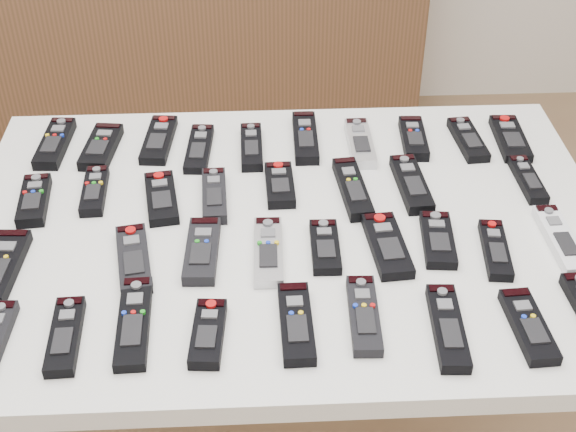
{
  "coord_description": "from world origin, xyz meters",
  "views": [
    {
      "loc": [
        0.02,
        -1.12,
        1.73
      ],
      "look_at": [
        0.08,
        0.1,
        0.8
      ],
      "focal_mm": 50.0,
      "sensor_mm": 36.0,
      "label": 1
    }
  ],
  "objects_px": {
    "remote_5": "(305,138)",
    "remote_33": "(448,327)",
    "remote_1": "(101,147)",
    "remote_32": "(364,315)",
    "remote_34": "(529,326)",
    "sideboard": "(192,29)",
    "remote_19": "(134,259)",
    "remote_24": "(438,240)",
    "remote_8": "(468,140)",
    "remote_18": "(1,267)",
    "remote_14": "(280,185)",
    "remote_22": "(325,247)",
    "remote_16": "(411,184)",
    "remote_28": "(65,336)",
    "table": "(288,247)",
    "remote_21": "(268,251)",
    "remote_10": "(34,200)",
    "remote_7": "(414,138)",
    "remote_25": "(495,250)",
    "remote_30": "(208,333)",
    "remote_2": "(159,140)",
    "remote_4": "(252,147)",
    "remote_20": "(202,251)",
    "remote_0": "(55,143)",
    "remote_31": "(296,323)",
    "remote_3": "(199,149)",
    "remote_23": "(387,245)",
    "remote_26": "(560,239)",
    "remote_6": "(360,143)",
    "remote_13": "(214,196)",
    "remote_17": "(528,180)",
    "remote_12": "(161,198)",
    "remote_15": "(353,189)",
    "remote_29": "(134,322)"
  },
  "relations": [
    {
      "from": "remote_28",
      "to": "remote_33",
      "type": "relative_size",
      "value": 0.88
    },
    {
      "from": "remote_18",
      "to": "remote_31",
      "type": "distance_m",
      "value": 0.54
    },
    {
      "from": "remote_21",
      "to": "remote_22",
      "type": "bearing_deg",
      "value": 6.24
    },
    {
      "from": "remote_18",
      "to": "remote_25",
      "type": "bearing_deg",
      "value": 3.91
    },
    {
      "from": "remote_16",
      "to": "remote_23",
      "type": "distance_m",
      "value": 0.21
    },
    {
      "from": "remote_17",
      "to": "remote_20",
      "type": "bearing_deg",
      "value": -164.65
    },
    {
      "from": "table",
      "to": "remote_19",
      "type": "height_order",
      "value": "remote_19"
    },
    {
      "from": "remote_19",
      "to": "remote_30",
      "type": "height_order",
      "value": "remote_30"
    },
    {
      "from": "remote_4",
      "to": "remote_29",
      "type": "relative_size",
      "value": 0.82
    },
    {
      "from": "remote_13",
      "to": "remote_25",
      "type": "bearing_deg",
      "value": -22.74
    },
    {
      "from": "remote_5",
      "to": "remote_33",
      "type": "xyz_separation_m",
      "value": [
        0.19,
        -0.6,
        0.0
      ]
    },
    {
      "from": "remote_1",
      "to": "remote_32",
      "type": "distance_m",
      "value": 0.74
    },
    {
      "from": "remote_14",
      "to": "remote_33",
      "type": "height_order",
      "value": "same"
    },
    {
      "from": "remote_8",
      "to": "remote_12",
      "type": "distance_m",
      "value": 0.69
    },
    {
      "from": "remote_15",
      "to": "remote_16",
      "type": "bearing_deg",
      "value": -0.3
    },
    {
      "from": "remote_10",
      "to": "remote_24",
      "type": "distance_m",
      "value": 0.79
    },
    {
      "from": "remote_14",
      "to": "remote_22",
      "type": "height_order",
      "value": "remote_14"
    },
    {
      "from": "sideboard",
      "to": "remote_5",
      "type": "xyz_separation_m",
      "value": [
        0.34,
        -1.38,
        0.35
      ]
    },
    {
      "from": "remote_19",
      "to": "table",
      "type": "bearing_deg",
      "value": 9.9
    },
    {
      "from": "remote_20",
      "to": "remote_24",
      "type": "relative_size",
      "value": 1.13
    },
    {
      "from": "sideboard",
      "to": "remote_19",
      "type": "xyz_separation_m",
      "value": [
        0.0,
        -1.78,
        0.35
      ]
    },
    {
      "from": "remote_16",
      "to": "remote_28",
      "type": "height_order",
      "value": "remote_16"
    },
    {
      "from": "remote_4",
      "to": "remote_20",
      "type": "relative_size",
      "value": 0.98
    },
    {
      "from": "remote_12",
      "to": "remote_22",
      "type": "bearing_deg",
      "value": -36.59
    },
    {
      "from": "remote_0",
      "to": "remote_3",
      "type": "relative_size",
      "value": 1.04
    },
    {
      "from": "remote_7",
      "to": "remote_19",
      "type": "height_order",
      "value": "remote_7"
    },
    {
      "from": "remote_8",
      "to": "remote_33",
      "type": "height_order",
      "value": "remote_33"
    },
    {
      "from": "remote_1",
      "to": "remote_34",
      "type": "height_order",
      "value": "remote_1"
    },
    {
      "from": "remote_14",
      "to": "remote_18",
      "type": "height_order",
      "value": "remote_18"
    },
    {
      "from": "remote_2",
      "to": "remote_10",
      "type": "xyz_separation_m",
      "value": [
        -0.23,
        -0.22,
        0.0
      ]
    },
    {
      "from": "remote_16",
      "to": "remote_3",
      "type": "bearing_deg",
      "value": 156.58
    },
    {
      "from": "remote_0",
      "to": "remote_22",
      "type": "bearing_deg",
      "value": -30.74
    },
    {
      "from": "remote_10",
      "to": "remote_28",
      "type": "height_order",
      "value": "remote_10"
    },
    {
      "from": "remote_19",
      "to": "remote_24",
      "type": "height_order",
      "value": "same"
    },
    {
      "from": "remote_25",
      "to": "remote_28",
      "type": "xyz_separation_m",
      "value": [
        -0.75,
        -0.18,
        0.0
      ]
    },
    {
      "from": "remote_5",
      "to": "remote_20",
      "type": "distance_m",
      "value": 0.44
    },
    {
      "from": "remote_25",
      "to": "remote_30",
      "type": "relative_size",
      "value": 1.11
    },
    {
      "from": "remote_1",
      "to": "remote_7",
      "type": "bearing_deg",
      "value": 6.91
    },
    {
      "from": "remote_19",
      "to": "remote_17",
      "type": "bearing_deg",
      "value": 5.65
    },
    {
      "from": "remote_6",
      "to": "remote_19",
      "type": "height_order",
      "value": "remote_6"
    },
    {
      "from": "remote_23",
      "to": "remote_26",
      "type": "bearing_deg",
      "value": -4.52
    },
    {
      "from": "remote_6",
      "to": "remote_18",
      "type": "height_order",
      "value": "same"
    },
    {
      "from": "remote_22",
      "to": "remote_30",
      "type": "xyz_separation_m",
      "value": [
        -0.21,
        -0.21,
        0.0
      ]
    },
    {
      "from": "remote_5",
      "to": "remote_18",
      "type": "relative_size",
      "value": 1.03
    },
    {
      "from": "remote_12",
      "to": "remote_15",
      "type": "distance_m",
      "value": 0.38
    },
    {
      "from": "remote_10",
      "to": "remote_13",
      "type": "height_order",
      "value": "same"
    },
    {
      "from": "remote_10",
      "to": "remote_31",
      "type": "distance_m",
      "value": 0.62
    },
    {
      "from": "remote_25",
      "to": "remote_33",
      "type": "bearing_deg",
      "value": -117.16
    },
    {
      "from": "remote_8",
      "to": "remote_18",
      "type": "height_order",
      "value": "remote_18"
    },
    {
      "from": "remote_3",
      "to": "remote_26",
      "type": "xyz_separation_m",
      "value": [
        0.69,
        -0.35,
        0.0
      ]
    }
  ]
}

